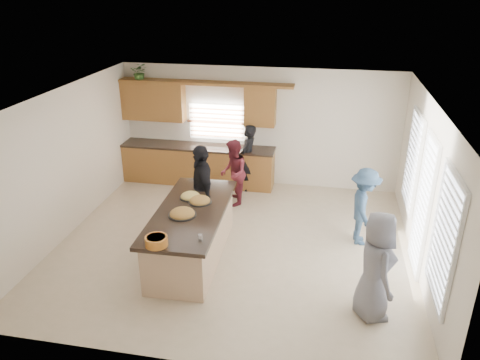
% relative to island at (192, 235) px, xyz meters
% --- Properties ---
extents(floor, '(6.50, 6.50, 0.00)m').
position_rel_island_xyz_m(floor, '(0.64, 0.56, -0.45)').
color(floor, beige).
rests_on(floor, ground).
extents(room_shell, '(6.52, 6.02, 2.81)m').
position_rel_island_xyz_m(room_shell, '(0.64, 0.56, 1.45)').
color(room_shell, silver).
rests_on(room_shell, ground).
extents(back_cabinetry, '(4.08, 0.66, 2.46)m').
position_rel_island_xyz_m(back_cabinetry, '(-0.83, 3.29, 0.46)').
color(back_cabinetry, brown).
rests_on(back_cabinetry, ground).
extents(right_wall_glazing, '(0.06, 4.00, 2.25)m').
position_rel_island_xyz_m(right_wall_glazing, '(3.86, 0.42, 0.89)').
color(right_wall_glazing, white).
rests_on(right_wall_glazing, ground).
extents(island, '(1.22, 2.73, 0.95)m').
position_rel_island_xyz_m(island, '(0.00, 0.00, 0.00)').
color(island, tan).
rests_on(island, ground).
extents(platter_front, '(0.47, 0.47, 0.19)m').
position_rel_island_xyz_m(platter_front, '(-0.08, -0.22, 0.53)').
color(platter_front, black).
rests_on(platter_front, island).
extents(platter_mid, '(0.41, 0.41, 0.17)m').
position_rel_island_xyz_m(platter_mid, '(0.08, 0.31, 0.52)').
color(platter_mid, black).
rests_on(platter_mid, island).
extents(platter_back, '(0.39, 0.39, 0.16)m').
position_rel_island_xyz_m(platter_back, '(-0.14, 0.46, 0.52)').
color(platter_back, black).
rests_on(platter_back, island).
extents(salad_bowl, '(0.34, 0.34, 0.14)m').
position_rel_island_xyz_m(salad_bowl, '(-0.17, -1.21, 0.58)').
color(salad_bowl, '#C16E23').
rests_on(salad_bowl, island).
extents(clear_cup, '(0.08, 0.08, 0.10)m').
position_rel_island_xyz_m(clear_cup, '(0.44, -0.95, 0.55)').
color(clear_cup, white).
rests_on(clear_cup, island).
extents(plate_stack, '(0.19, 0.19, 0.05)m').
position_rel_island_xyz_m(plate_stack, '(-0.05, 1.00, 0.52)').
color(plate_stack, '#BE8FD0').
rests_on(plate_stack, island).
extents(flower_vase, '(0.14, 0.14, 0.41)m').
position_rel_island_xyz_m(flower_vase, '(-0.10, 1.25, 0.70)').
color(flower_vase, silver).
rests_on(flower_vase, island).
extents(potted_plant, '(0.44, 0.40, 0.43)m').
position_rel_island_xyz_m(potted_plant, '(-2.15, 3.38, 2.16)').
color(potted_plant, '#3A6A2A').
rests_on(potted_plant, back_cabinetry).
extents(woman_left_back, '(0.49, 0.64, 1.58)m').
position_rel_island_xyz_m(woman_left_back, '(0.46, 3.10, 0.34)').
color(woman_left_back, black).
rests_on(woman_left_back, ground).
extents(woman_left_mid, '(0.69, 0.81, 1.47)m').
position_rel_island_xyz_m(woman_left_mid, '(0.28, 2.26, 0.28)').
color(woman_left_mid, maroon).
rests_on(woman_left_mid, ground).
extents(woman_left_front, '(0.87, 1.14, 1.80)m').
position_rel_island_xyz_m(woman_left_front, '(-0.06, 0.95, 0.45)').
color(woman_left_front, black).
rests_on(woman_left_front, ground).
extents(woman_right_back, '(0.63, 1.01, 1.49)m').
position_rel_island_xyz_m(woman_right_back, '(2.98, 1.11, 0.29)').
color(woman_right_back, '#304B69').
rests_on(woman_right_back, ground).
extents(woman_right_front, '(0.73, 0.94, 1.69)m').
position_rel_island_xyz_m(woman_right_front, '(3.03, -1.00, 0.39)').
color(woman_right_front, slate).
rests_on(woman_right_front, ground).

